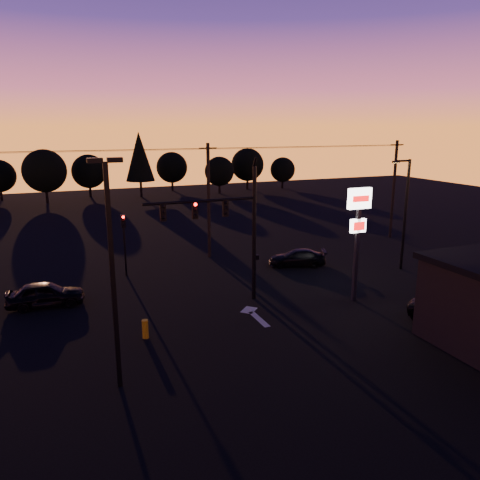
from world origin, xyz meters
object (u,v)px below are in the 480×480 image
(parking_lot_light, at_px, (112,261))
(pylon_sign, at_px, (358,220))
(bollard, at_px, (145,329))
(car_right, at_px, (297,258))
(traffic_signal_mast, at_px, (229,221))
(secondary_signal, at_px, (124,236))
(suv_parked, at_px, (454,313))
(car_left, at_px, (45,294))
(streetlight, at_px, (405,210))

(parking_lot_light, distance_m, pylon_sign, 15.19)
(bollard, xyz_separation_m, car_right, (12.99, 8.10, 0.14))
(traffic_signal_mast, bearing_deg, bollard, -151.94)
(secondary_signal, bearing_deg, suv_parked, -45.39)
(car_left, distance_m, car_right, 17.62)
(secondary_signal, xyz_separation_m, streetlight, (18.91, -5.99, 1.56))
(traffic_signal_mast, height_order, bollard, traffic_signal_mast)
(pylon_sign, height_order, suv_parked, pylon_sign)
(pylon_sign, height_order, streetlight, streetlight)
(secondary_signal, relative_size, bollard, 4.58)
(secondary_signal, relative_size, parking_lot_light, 0.48)
(parking_lot_light, distance_m, bollard, 6.51)
(car_left, bearing_deg, suv_parked, -114.59)
(car_left, bearing_deg, parking_lot_light, -161.26)
(secondary_signal, xyz_separation_m, car_left, (-5.24, -4.04, -2.13))
(streetlight, bearing_deg, traffic_signal_mast, -173.86)
(parking_lot_light, relative_size, pylon_sign, 1.34)
(secondary_signal, bearing_deg, parking_lot_light, -99.79)
(streetlight, distance_m, car_left, 24.50)
(streetlight, bearing_deg, car_left, 175.40)
(car_right, bearing_deg, parking_lot_light, -30.34)
(streetlight, bearing_deg, suv_parked, -114.81)
(traffic_signal_mast, xyz_separation_m, car_right, (7.41, 5.12, -4.32))
(secondary_signal, bearing_deg, traffic_signal_mast, -56.81)
(secondary_signal, xyz_separation_m, car_right, (12.31, -2.37, -2.24))
(parking_lot_light, bearing_deg, secondary_signal, 80.21)
(pylon_sign, height_order, car_right, pylon_sign)
(bollard, bearing_deg, secondary_signal, 86.28)
(secondary_signal, distance_m, pylon_sign, 15.75)
(secondary_signal, relative_size, car_right, 1.02)
(parking_lot_light, bearing_deg, car_left, 104.69)
(traffic_signal_mast, relative_size, car_right, 2.01)
(suv_parked, bearing_deg, traffic_signal_mast, 115.91)
(traffic_signal_mast, relative_size, bollard, 9.04)
(parking_lot_light, height_order, pylon_sign, parking_lot_light)
(traffic_signal_mast, xyz_separation_m, secondary_signal, (-4.90, 7.49, -2.07))
(pylon_sign, bearing_deg, bollard, -177.83)
(traffic_signal_mast, height_order, parking_lot_light, parking_lot_light)
(traffic_signal_mast, xyz_separation_m, bollard, (-5.58, -2.98, -4.46))
(traffic_signal_mast, distance_m, parking_lot_light, 10.19)
(streetlight, xyz_separation_m, car_right, (-6.60, 3.62, -3.80))
(car_right, bearing_deg, streetlight, 81.65)
(parking_lot_light, relative_size, car_right, 2.15)
(secondary_signal, bearing_deg, car_right, -10.89)
(traffic_signal_mast, bearing_deg, streetlight, 6.14)
(pylon_sign, xyz_separation_m, suv_parked, (2.76, -4.97, -4.28))
(secondary_signal, relative_size, suv_parked, 0.96)
(pylon_sign, xyz_separation_m, car_left, (-17.24, 5.95, -4.18))
(parking_lot_light, distance_m, car_right, 19.69)
(traffic_signal_mast, height_order, car_left, traffic_signal_mast)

